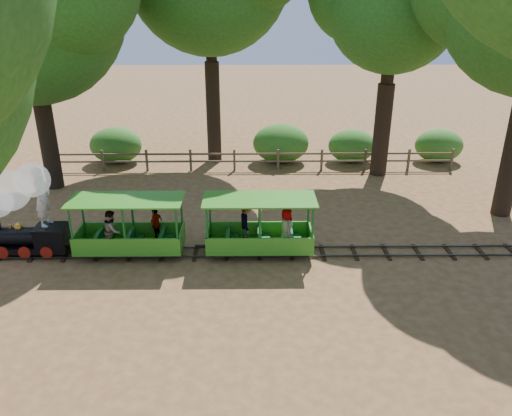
{
  "coord_description": "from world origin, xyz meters",
  "views": [
    {
      "loc": [
        -0.25,
        -13.8,
        7.52
      ],
      "look_at": [
        -0.09,
        0.5,
        1.35
      ],
      "focal_mm": 35.0,
      "sensor_mm": 36.0,
      "label": 1
    }
  ],
  "objects_px": {
    "locomotive": "(20,204)",
    "carriage_rear": "(260,230)",
    "carriage_front": "(129,233)",
    "fence": "(256,159)"
  },
  "relations": [
    {
      "from": "fence",
      "to": "locomotive",
      "type": "bearing_deg",
      "value": -132.29
    },
    {
      "from": "locomotive",
      "to": "carriage_rear",
      "type": "bearing_deg",
      "value": -0.28
    },
    {
      "from": "carriage_rear",
      "to": "fence",
      "type": "relative_size",
      "value": 0.19
    },
    {
      "from": "carriage_rear",
      "to": "fence",
      "type": "distance_m",
      "value": 7.96
    },
    {
      "from": "locomotive",
      "to": "carriage_rear",
      "type": "distance_m",
      "value": 7.28
    },
    {
      "from": "locomotive",
      "to": "carriage_front",
      "type": "distance_m",
      "value": 3.34
    },
    {
      "from": "locomotive",
      "to": "carriage_front",
      "type": "bearing_deg",
      "value": -2.0
    },
    {
      "from": "carriage_rear",
      "to": "carriage_front",
      "type": "bearing_deg",
      "value": -178.9
    },
    {
      "from": "fence",
      "to": "carriage_rear",
      "type": "bearing_deg",
      "value": -89.84
    },
    {
      "from": "locomotive",
      "to": "fence",
      "type": "relative_size",
      "value": 0.17
    }
  ]
}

